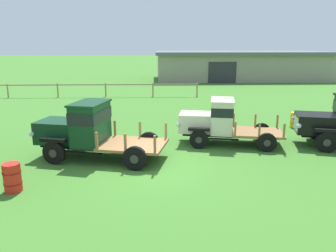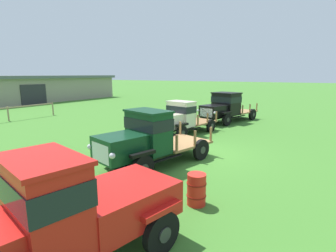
# 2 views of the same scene
# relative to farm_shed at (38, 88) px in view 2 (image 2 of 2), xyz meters

# --- Properties ---
(ground_plane) EXTENTS (240.00, 240.00, 0.00)m
(ground_plane) POSITION_rel_farm_shed_xyz_m (-10.87, -30.10, -1.75)
(ground_plane) COLOR #3D7528
(farm_shed) EXTENTS (21.33, 9.05, 3.45)m
(farm_shed) POSITION_rel_farm_shed_xyz_m (0.00, 0.00, 0.00)
(farm_shed) COLOR gray
(farm_shed) RESTS_ON ground
(vintage_truck_foreground_near) EXTENTS (4.94, 2.74, 2.29)m
(vintage_truck_foreground_near) POSITION_rel_farm_shed_xyz_m (-18.84, -31.06, -0.62)
(vintage_truck_foreground_near) COLOR black
(vintage_truck_foreground_near) RESTS_ON ground
(vintage_truck_second_in_line) EXTENTS (5.42, 3.09, 2.24)m
(vintage_truck_second_in_line) POSITION_rel_farm_shed_xyz_m (-13.54, -28.88, -0.60)
(vintage_truck_second_in_line) COLOR black
(vintage_truck_second_in_line) RESTS_ON ground
(vintage_truck_midrow_center) EXTENTS (4.85, 2.64, 2.04)m
(vintage_truck_midrow_center) POSITION_rel_farm_shed_xyz_m (-7.99, -27.27, -0.71)
(vintage_truck_midrow_center) COLOR black
(vintage_truck_midrow_center) RESTS_ON ground
(vintage_truck_far_side) EXTENTS (5.86, 3.27, 2.26)m
(vintage_truck_far_side) POSITION_rel_farm_shed_xyz_m (-2.38, -28.01, -0.56)
(vintage_truck_far_side) COLOR black
(vintage_truck_far_side) RESTS_ON ground
(oil_drum_beside_row) EXTENTS (0.56, 0.56, 0.90)m
(oil_drum_beside_row) POSITION_rel_farm_shed_xyz_m (-15.23, -31.95, -1.30)
(oil_drum_beside_row) COLOR red
(oil_drum_beside_row) RESTS_ON ground
(oil_drum_near_fence) EXTENTS (0.61, 0.61, 0.81)m
(oil_drum_near_fence) POSITION_rel_farm_shed_xyz_m (-3.20, -24.49, -1.34)
(oil_drum_near_fence) COLOR gold
(oil_drum_near_fence) RESTS_ON ground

